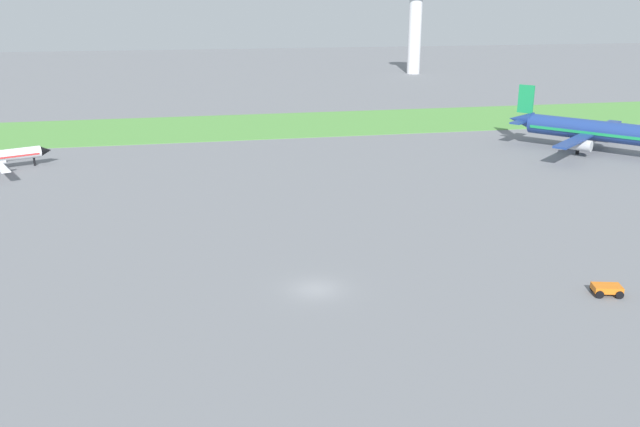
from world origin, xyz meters
The scene contains 5 objects.
ground_plane centered at (0.00, 0.00, 0.00)m, with size 600.00×600.00×0.00m, color slate.
grass_taxiway_strip centered at (0.00, 80.60, 0.04)m, with size 360.00×28.00×0.08m, color #549342.
airplane_parked_jet_far centered at (55.74, 45.24, 3.72)m, with size 23.73×24.29×10.34m.
baggage_cart_near_gate centered at (24.66, -6.21, 0.57)m, with size 2.75×2.30×0.90m.
control_tower centered at (67.52, 168.60, 17.70)m, with size 8.00×8.00×29.35m.
Camera 1 is at (-10.45, -53.14, 24.65)m, focal length 37.27 mm.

